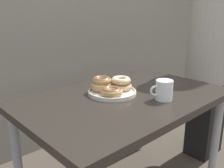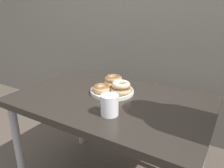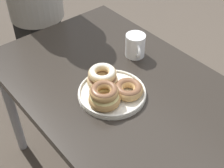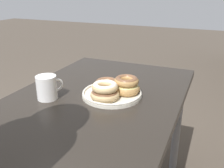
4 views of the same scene
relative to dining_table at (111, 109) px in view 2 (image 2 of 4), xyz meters
The scene contains 3 objects.
dining_table is the anchor object (origin of this frame).
donut_plate 0.14m from the dining_table, 111.82° to the left, with size 0.30×0.28×0.09m.
coffee_mug 0.25m from the dining_table, 60.92° to the right, with size 0.12×0.09×0.11m.
Camera 2 is at (0.64, -0.84, 1.24)m, focal length 35.00 mm.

